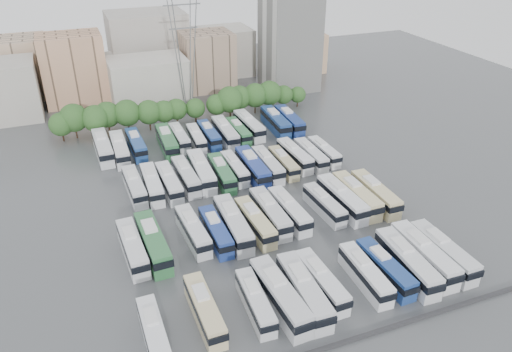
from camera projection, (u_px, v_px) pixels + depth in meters
name	position (u px, v px, depth m)	size (l,w,h in m)	color
ground	(250.00, 209.00, 87.92)	(220.00, 220.00, 0.00)	#424447
parapet	(345.00, 342.00, 60.81)	(56.00, 0.50, 0.50)	#2D2D30
tree_line	(180.00, 107.00, 119.60)	(63.56, 8.03, 8.26)	black
city_buildings	(135.00, 63.00, 140.53)	(102.00, 35.00, 20.00)	#9E998E
apartment_tower	(290.00, 43.00, 139.94)	(14.00, 14.00, 26.00)	silver
electricity_pylon	(184.00, 38.00, 120.49)	(9.00, 6.91, 33.83)	slate
bus_r0_s0	(154.00, 334.00, 60.07)	(2.47, 11.16, 3.50)	silver
bus_r0_s2	(205.00, 310.00, 63.51)	(2.67, 11.80, 3.70)	beige
bus_r0_s4	(255.00, 301.00, 64.96)	(2.94, 11.11, 3.45)	silver
bus_r0_s5	(280.00, 296.00, 65.34)	(3.62, 13.73, 4.27)	silver
bus_r0_s6	(304.00, 291.00, 66.28)	(3.39, 13.38, 4.17)	silver
bus_r0_s7	(321.00, 281.00, 68.30)	(2.89, 11.85, 3.70)	silver
bus_r0_s9	(365.00, 274.00, 69.72)	(2.95, 11.73, 3.65)	white
bus_r0_s10	(385.00, 268.00, 70.75)	(2.90, 11.83, 3.69)	navy
bus_r0_s11	(407.00, 262.00, 71.51)	(3.64, 13.64, 4.24)	silver
bus_r0_s12	(424.00, 254.00, 73.06)	(3.23, 13.62, 4.26)	silver
bus_r0_s13	(443.00, 252.00, 73.80)	(2.85, 13.02, 4.08)	silver
bus_r1_s0	(133.00, 247.00, 74.81)	(3.23, 12.56, 3.91)	silver
bus_r1_s1	(153.00, 242.00, 75.69)	(3.48, 13.71, 4.27)	#2D6B3B
bus_r1_s3	(193.00, 230.00, 78.87)	(3.17, 12.07, 3.75)	silver
bus_r1_s4	(216.00, 231.00, 78.79)	(2.54, 11.61, 3.64)	navy
bus_r1_s5	(233.00, 224.00, 80.07)	(3.37, 13.69, 4.27)	silver
bus_r1_s6	(255.00, 222.00, 80.91)	(3.13, 12.27, 3.82)	beige
bus_r1_s7	(270.00, 213.00, 83.13)	(2.88, 12.88, 4.03)	silver
bus_r1_s8	(289.00, 210.00, 83.98)	(3.06, 12.31, 3.84)	silver
bus_r1_s10	(324.00, 204.00, 85.92)	(2.97, 11.39, 3.54)	silver
bus_r1_s11	(342.00, 199.00, 86.99)	(3.28, 13.37, 4.17)	silver
bus_r1_s12	(356.00, 195.00, 88.06)	(2.89, 13.12, 4.12)	beige
bus_r1_s13	(375.00, 193.00, 88.63)	(3.07, 13.09, 4.09)	beige
bus_r2_s1	(134.00, 186.00, 91.25)	(2.95, 12.09, 3.77)	silver
bus_r2_s2	(152.00, 184.00, 91.87)	(3.02, 12.36, 3.86)	silver
bus_r2_s3	(169.00, 182.00, 92.42)	(2.87, 12.35, 3.86)	silver
bus_r2_s4	(186.00, 176.00, 94.55)	(2.99, 12.40, 3.87)	silver
bus_r2_s5	(201.00, 171.00, 95.91)	(3.51, 13.63, 4.24)	silver
bus_r2_s6	(222.00, 173.00, 95.65)	(3.14, 12.34, 3.84)	#2D6B3E
bus_r2_s7	(235.00, 168.00, 97.74)	(2.51, 11.23, 3.52)	silver
bus_r2_s8	(253.00, 167.00, 97.43)	(3.16, 13.50, 4.22)	navy
bus_r2_s9	(268.00, 164.00, 98.76)	(2.81, 12.22, 3.82)	silver
bus_r2_s10	(284.00, 163.00, 99.85)	(2.58, 11.11, 3.48)	#C2B585
bus_r2_s11	(295.00, 155.00, 102.37)	(3.08, 12.25, 3.82)	silver
bus_r2_s12	(311.00, 155.00, 102.75)	(2.66, 11.74, 3.68)	silver
bus_r2_s13	(324.00, 151.00, 104.39)	(2.50, 10.98, 3.44)	white
bus_r3_s0	(103.00, 147.00, 105.34)	(3.29, 13.70, 4.28)	silver
bus_r3_s1	(120.00, 149.00, 104.79)	(3.02, 13.12, 4.11)	silver
bus_r3_s2	(136.00, 144.00, 107.09)	(2.94, 12.30, 3.84)	navy
bus_r3_s4	(167.00, 141.00, 107.97)	(3.37, 13.50, 4.21)	#2B6639
bus_r3_s5	(179.00, 137.00, 110.57)	(2.51, 11.45, 3.59)	silver
bus_r3_s6	(196.00, 138.00, 110.51)	(2.91, 11.12, 3.46)	silver
bus_r3_s7	(209.00, 134.00, 111.81)	(2.60, 11.69, 3.67)	navy
bus_r3_s8	(225.00, 132.00, 112.18)	(3.24, 13.43, 4.19)	silver
bus_r3_s9	(238.00, 131.00, 113.45)	(2.56, 11.54, 3.62)	#307140
bus_r3_s10	(249.00, 125.00, 115.85)	(3.32, 13.38, 4.17)	silver
bus_r3_s12	(276.00, 122.00, 117.60)	(3.56, 13.78, 4.29)	navy
bus_r3_s13	(289.00, 120.00, 118.47)	(3.49, 13.42, 4.18)	navy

